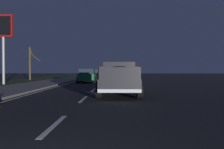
# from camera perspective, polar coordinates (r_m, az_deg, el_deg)

# --- Properties ---
(ground) EXTENTS (144.00, 144.00, 0.00)m
(ground) POSITION_cam_1_polar(r_m,az_deg,el_deg) (29.02, -2.18, -1.68)
(ground) COLOR black
(sidewalk_shoulder) EXTENTS (108.00, 4.00, 0.12)m
(sidewalk_shoulder) POSITION_cam_1_polar(r_m,az_deg,el_deg) (29.86, -13.17, -1.51)
(sidewalk_shoulder) COLOR slate
(sidewalk_shoulder) RESTS_ON ground
(grass_verge) EXTENTS (108.00, 6.00, 0.01)m
(grass_verge) POSITION_cam_1_polar(r_m,az_deg,el_deg) (31.46, -22.04, -1.54)
(grass_verge) COLOR #1E3819
(grass_verge) RESTS_ON ground
(lane_markings) EXTENTS (108.00, 3.54, 0.01)m
(lane_markings) POSITION_cam_1_polar(r_m,az_deg,el_deg) (31.15, -6.60, -1.49)
(lane_markings) COLOR silver
(lane_markings) RESTS_ON ground
(pickup_truck) EXTENTS (5.44, 2.31, 1.87)m
(pickup_truck) POSITION_cam_1_polar(r_m,az_deg,el_deg) (13.27, 1.74, -0.71)
(pickup_truck) COLOR #232328
(pickup_truck) RESTS_ON ground
(sedan_tan) EXTENTS (4.45, 2.10, 1.54)m
(sedan_tan) POSITION_cam_1_polar(r_m,az_deg,el_deg) (36.21, -4.52, 0.11)
(sedan_tan) COLOR #9E845B
(sedan_tan) RESTS_ON ground
(sedan_white) EXTENTS (4.44, 2.08, 1.54)m
(sedan_white) POSITION_cam_1_polar(r_m,az_deg,el_deg) (26.43, 1.54, -0.25)
(sedan_white) COLOR silver
(sedan_white) RESTS_ON ground
(sedan_green) EXTENTS (4.45, 2.10, 1.54)m
(sedan_green) POSITION_cam_1_polar(r_m,az_deg,el_deg) (26.41, -6.05, -0.25)
(sedan_green) COLOR #14592D
(sedan_green) RESTS_ON ground
(gas_price_sign) EXTENTS (0.27, 1.90, 6.86)m
(gas_price_sign) POSITION_cam_1_polar(r_m,az_deg,el_deg) (25.63, -25.09, 9.42)
(gas_price_sign) COLOR #99999E
(gas_price_sign) RESTS_ON ground
(bare_tree_far) EXTENTS (1.14, 1.43, 4.68)m
(bare_tree_far) POSITION_cam_1_polar(r_m,az_deg,el_deg) (35.00, -19.41, 2.78)
(bare_tree_far) COLOR #423323
(bare_tree_far) RESTS_ON ground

